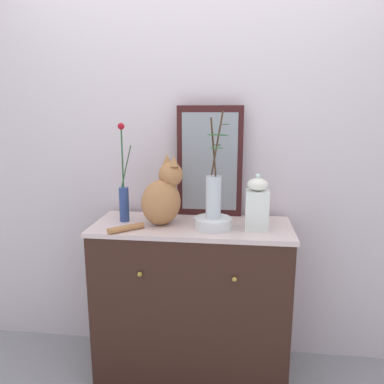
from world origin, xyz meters
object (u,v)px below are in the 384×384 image
vase_slim_green (124,197)px  cat_sitting (163,197)px  mirror_leaning (210,162)px  bowl_porcelain (213,223)px  jar_lidded_porcelain (257,205)px  sideboard (192,301)px  vase_glass_clear (214,193)px

vase_slim_green → cat_sitting: bearing=-7.9°
mirror_leaning → bowl_porcelain: (0.04, -0.26, -0.29)m
bowl_porcelain → jar_lidded_porcelain: bearing=4.8°
mirror_leaning → cat_sitting: 0.36m
vase_slim_green → jar_lidded_porcelain: 0.72m
sideboard → vase_slim_green: bearing=177.4°
mirror_leaning → jar_lidded_porcelain: size_ratio=2.17×
jar_lidded_porcelain → mirror_leaning: bearing=138.1°
sideboard → bowl_porcelain: 0.50m
vase_slim_green → jar_lidded_porcelain: vase_slim_green is taller
vase_slim_green → vase_glass_clear: (0.50, -0.07, 0.05)m
cat_sitting → jar_lidded_porcelain: cat_sitting is taller
vase_slim_green → bowl_porcelain: size_ratio=2.74×
bowl_porcelain → vase_glass_clear: (0.00, 0.00, 0.16)m
sideboard → vase_slim_green: size_ratio=1.98×
vase_glass_clear → vase_slim_green: bearing=171.7°
cat_sitting → bowl_porcelain: cat_sitting is taller
cat_sitting → vase_glass_clear: (0.28, -0.04, 0.04)m
cat_sitting → vase_slim_green: (-0.22, 0.03, -0.02)m
vase_slim_green → sideboard: bearing=-2.6°
cat_sitting → bowl_porcelain: size_ratio=1.93×
vase_slim_green → mirror_leaning: bearing=21.6°
sideboard → jar_lidded_porcelain: size_ratio=3.67×
mirror_leaning → cat_sitting: size_ratio=1.66×
mirror_leaning → vase_glass_clear: 0.29m
sideboard → vase_slim_green: 0.70m
vase_slim_green → bowl_porcelain: 0.52m
bowl_porcelain → cat_sitting: bearing=171.1°
mirror_leaning → vase_slim_green: bearing=-158.4°
sideboard → jar_lidded_porcelain: 0.68m
cat_sitting → bowl_porcelain: 0.30m
cat_sitting → vase_glass_clear: 0.28m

